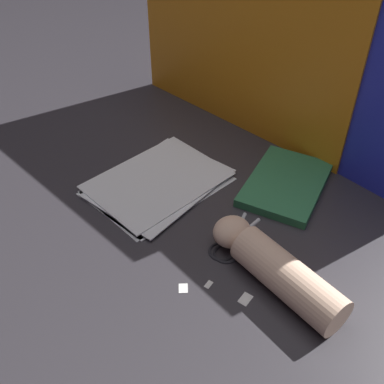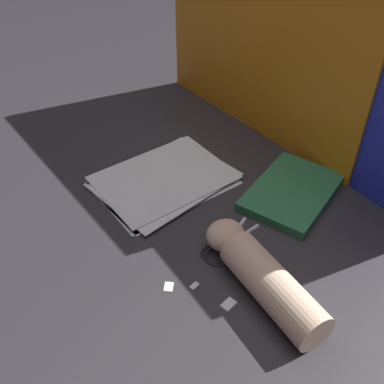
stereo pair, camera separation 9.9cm
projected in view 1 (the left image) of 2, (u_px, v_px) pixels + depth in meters
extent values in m
plane|color=#2D2B30|center=(178.00, 207.00, 1.04)|extent=(6.00, 6.00, 0.00)
cube|color=orange|center=(239.00, 32.00, 1.16)|extent=(0.70, 0.05, 0.53)
cube|color=#2833D1|center=(338.00, 75.00, 1.03)|extent=(0.56, 0.08, 0.48)
cube|color=white|center=(157.00, 184.00, 1.10)|extent=(0.23, 0.32, 0.00)
cube|color=white|center=(158.00, 184.00, 1.10)|extent=(0.25, 0.33, 0.00)
cube|color=white|center=(160.00, 183.00, 1.10)|extent=(0.25, 0.33, 0.00)
cube|color=white|center=(158.00, 180.00, 1.10)|extent=(0.25, 0.33, 0.00)
cube|color=#2D7247|center=(286.00, 184.00, 1.09)|extent=(0.23, 0.29, 0.02)
sphere|color=silver|center=(231.00, 242.00, 0.95)|extent=(0.01, 0.01, 0.01)
cylinder|color=silver|center=(238.00, 227.00, 0.98)|extent=(0.04, 0.10, 0.01)
torus|color=black|center=(226.00, 253.00, 0.93)|extent=(0.07, 0.07, 0.01)
cylinder|color=silver|center=(246.00, 230.00, 0.98)|extent=(0.01, 0.10, 0.01)
torus|color=black|center=(222.00, 250.00, 0.93)|extent=(0.06, 0.06, 0.01)
cylinder|color=beige|center=(288.00, 278.00, 0.83)|extent=(0.24, 0.11, 0.08)
ellipsoid|color=beige|center=(232.00, 232.00, 0.92)|extent=(0.09, 0.09, 0.06)
cube|color=white|center=(209.00, 284.00, 0.87)|extent=(0.01, 0.02, 0.00)
cube|color=white|center=(245.00, 299.00, 0.84)|extent=(0.02, 0.03, 0.00)
cube|color=white|center=(183.00, 288.00, 0.86)|extent=(0.03, 0.03, 0.00)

